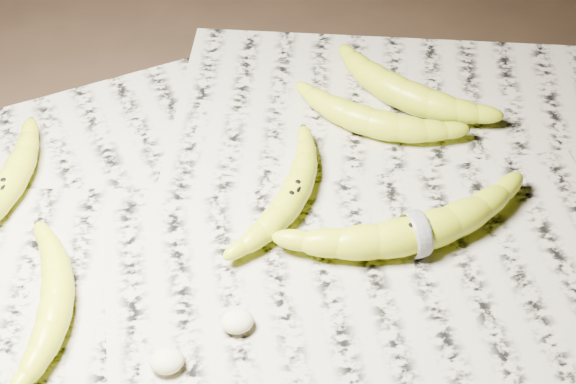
{
  "coord_description": "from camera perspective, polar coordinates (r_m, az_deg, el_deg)",
  "views": [
    {
      "loc": [
        -0.05,
        -0.54,
        0.67
      ],
      "look_at": [
        0.03,
        0.03,
        0.05
      ],
      "focal_mm": 50.0,
      "sensor_mm": 36.0,
      "label": 1
    }
  ],
  "objects": [
    {
      "name": "measuring_tape",
      "position": [
        0.85,
        9.11,
        -2.79
      ],
      "size": [
        0.01,
        0.05,
        0.05
      ],
      "primitive_type": "torus",
      "rotation": [
        0.0,
        1.57,
        0.17
      ],
      "color": "white",
      "rests_on": "newspaper_patch"
    },
    {
      "name": "banana_left_b",
      "position": [
        0.82,
        -16.2,
        -7.39
      ],
      "size": [
        0.06,
        0.18,
        0.03
      ],
      "primitive_type": null,
      "rotation": [
        0.0,
        0.0,
        1.52
      ],
      "color": "#CBDF1B",
      "rests_on": "newspaper_patch"
    },
    {
      "name": "banana_upper_b",
      "position": [
        1.01,
        8.22,
        7.09
      ],
      "size": [
        0.18,
        0.18,
        0.04
      ],
      "primitive_type": null,
      "rotation": [
        0.0,
        0.0,
        -0.77
      ],
      "color": "#CBDF1B",
      "rests_on": "newspaper_patch"
    },
    {
      "name": "banana_center",
      "position": [
        0.88,
        0.34,
        -0.16
      ],
      "size": [
        0.14,
        0.18,
        0.03
      ],
      "primitive_type": null,
      "rotation": [
        0.0,
        0.0,
        1.03
      ],
      "color": "#CBDF1B",
      "rests_on": "newspaper_patch"
    },
    {
      "name": "flesh_chunk_a",
      "position": [
        0.77,
        -8.64,
        -11.65
      ],
      "size": [
        0.03,
        0.03,
        0.02
      ],
      "primitive_type": "ellipsoid",
      "color": "beige",
      "rests_on": "newspaper_patch"
    },
    {
      "name": "banana_left_a",
      "position": [
        0.93,
        -19.81,
        -0.07
      ],
      "size": [
        0.14,
        0.21,
        0.04
      ],
      "primitive_type": null,
      "rotation": [
        0.0,
        0.0,
        1.09
      ],
      "color": "#CBDF1B",
      "rests_on": "newspaper_patch"
    },
    {
      "name": "ground",
      "position": [
        0.86,
        -1.56,
        -3.81
      ],
      "size": [
        3.0,
        3.0,
        0.0
      ],
      "primitive_type": "plane",
      "color": "black",
      "rests_on": "ground"
    },
    {
      "name": "banana_upper_a",
      "position": [
        0.97,
        5.97,
        5.12
      ],
      "size": [
        0.19,
        0.14,
        0.04
      ],
      "primitive_type": null,
      "rotation": [
        0.0,
        0.0,
        -0.53
      ],
      "color": "#CBDF1B",
      "rests_on": "newspaper_patch"
    },
    {
      "name": "banana_taped",
      "position": [
        0.85,
        9.11,
        -2.79
      ],
      "size": [
        0.26,
        0.11,
        0.04
      ],
      "primitive_type": null,
      "rotation": [
        0.0,
        0.0,
        0.17
      ],
      "color": "#CBDF1B",
      "rests_on": "newspaper_patch"
    },
    {
      "name": "newspaper_patch",
      "position": [
        0.86,
        -3.46,
        -3.52
      ],
      "size": [
        0.9,
        0.7,
        0.01
      ],
      "primitive_type": "cube",
      "color": "#AAA592",
      "rests_on": "ground"
    },
    {
      "name": "flesh_chunk_c",
      "position": [
        0.79,
        -3.64,
        -9.02
      ],
      "size": [
        0.03,
        0.03,
        0.02
      ],
      "primitive_type": "ellipsoid",
      "color": "beige",
      "rests_on": "newspaper_patch"
    }
  ]
}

